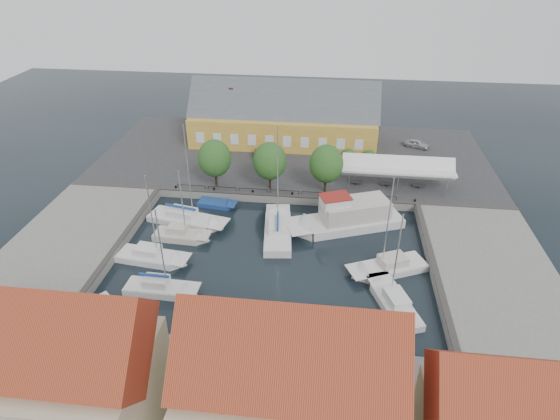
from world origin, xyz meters
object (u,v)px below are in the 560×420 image
(east_boat_b, at_px, (389,268))
(car_red, at_px, (261,156))
(east_boat_c, at_px, (394,304))
(west_boat_b, at_px, (181,237))
(warehouse, at_px, (280,119))
(west_boat_a, at_px, (186,220))
(west_boat_c, at_px, (152,258))
(tent_canopy, at_px, (398,168))
(trawler, at_px, (349,219))
(west_boat_d, at_px, (160,290))
(launch_sw, at_px, (108,313))
(car_silver, at_px, (417,144))
(center_sailboat, at_px, (278,232))
(launch_nw, at_px, (217,205))

(east_boat_b, bearing_deg, car_red, 126.27)
(east_boat_c, relative_size, west_boat_b, 1.10)
(warehouse, bearing_deg, east_boat_b, -64.40)
(west_boat_a, bearing_deg, west_boat_c, -100.48)
(tent_canopy, distance_m, trawler, 10.88)
(east_boat_b, distance_m, west_boat_b, 22.69)
(west_boat_d, bearing_deg, west_boat_c, 118.53)
(west_boat_a, xyz_separation_m, launch_sw, (-2.50, -15.76, -0.18))
(car_silver, bearing_deg, west_boat_c, 158.38)
(trawler, xyz_separation_m, west_boat_d, (-17.74, -13.72, -0.74))
(launch_sw, bearing_deg, west_boat_b, 76.90)
(center_sailboat, relative_size, launch_nw, 2.58)
(west_boat_b, xyz_separation_m, launch_nw, (2.22, 7.66, -0.17))
(trawler, xyz_separation_m, east_boat_b, (3.98, -7.88, -0.76))
(west_boat_b, height_order, west_boat_c, west_boat_c)
(west_boat_b, relative_size, launch_sw, 1.67)
(tent_canopy, height_order, west_boat_b, west_boat_b)
(tent_canopy, xyz_separation_m, west_boat_d, (-23.75, -22.39, -3.41))
(west_boat_c, relative_size, launch_nw, 2.06)
(warehouse, bearing_deg, car_red, -103.25)
(car_red, relative_size, east_boat_c, 0.43)
(car_red, distance_m, launch_nw, 12.37)
(warehouse, distance_m, car_red, 8.65)
(east_boat_c, bearing_deg, tent_canopy, 84.78)
(launch_nw, bearing_deg, west_boat_c, -108.65)
(warehouse, relative_size, west_boat_b, 3.16)
(warehouse, relative_size, car_red, 6.71)
(warehouse, bearing_deg, west_boat_d, -101.17)
(east_boat_b, relative_size, west_boat_a, 0.88)
(trawler, height_order, launch_sw, trawler)
(car_red, relative_size, east_boat_b, 0.38)
(west_boat_d, height_order, launch_nw, west_boat_d)
(east_boat_b, xyz_separation_m, launch_sw, (-25.36, -9.27, -0.17))
(east_boat_c, relative_size, west_boat_c, 0.95)
(car_red, xyz_separation_m, launch_sw, (-8.91, -31.69, -1.61))
(car_silver, bearing_deg, launch_nw, 148.68)
(trawler, relative_size, west_boat_b, 1.55)
(west_boat_c, bearing_deg, east_boat_b, 2.71)
(tent_canopy, bearing_deg, west_boat_b, -151.26)
(launch_nw, bearing_deg, center_sailboat, -33.61)
(center_sailboat, relative_size, east_boat_b, 1.18)
(east_boat_c, xyz_separation_m, launch_nw, (-20.30, 16.01, -0.17))
(car_red, xyz_separation_m, center_sailboat, (4.56, -17.23, -1.34))
(warehouse, relative_size, east_boat_c, 2.86)
(car_red, bearing_deg, tent_canopy, -31.86)
(center_sailboat, xyz_separation_m, east_boat_b, (11.89, -5.19, -0.10))
(trawler, bearing_deg, east_boat_b, -63.21)
(west_boat_a, xyz_separation_m, west_boat_d, (1.14, -12.32, 0.00))
(east_boat_c, bearing_deg, launch_nw, 141.73)
(tent_canopy, height_order, west_boat_c, west_boat_c)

